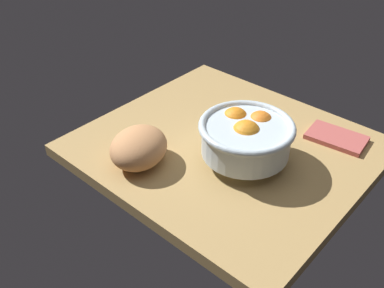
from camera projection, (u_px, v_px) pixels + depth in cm
name	position (u px, v px, depth cm)	size (l,w,h in cm)	color
ground_plane	(226.00, 149.00, 107.08)	(65.12, 59.55, 3.00)	#AB8850
fruit_bowl	(246.00, 136.00, 97.16)	(21.34, 21.34, 11.14)	silver
bread_loaf	(139.00, 147.00, 97.99)	(14.57, 12.40, 8.30)	tan
napkin_folded	(336.00, 138.00, 107.29)	(13.85, 8.54, 1.21)	#B4514C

